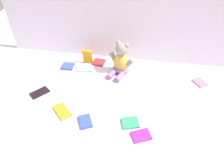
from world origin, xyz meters
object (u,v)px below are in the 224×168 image
object	(u,v)px
book_case_3	(130,123)
book_case_11	(88,57)
teddy_bear	(121,62)
book_case_10	(99,62)
book_case_8	(85,121)
book_case_9	(146,80)
book_case_4	(40,93)
book_case_6	(62,111)
book_case_5	(79,111)
book_case_2	(200,82)
book_case_0	(68,66)
book_case_1	(141,136)
book_case_7	(84,68)

from	to	relation	value
book_case_3	book_case_11	distance (m)	0.71
teddy_bear	book_case_10	world-z (taller)	teddy_bear
book_case_8	book_case_10	xyz separation A→B (m)	(-0.05, 0.63, -0.00)
book_case_9	teddy_bear	bearing A→B (deg)	-69.58
book_case_4	book_case_6	world-z (taller)	book_case_6
book_case_5	book_case_10	size ratio (longest dim) A/B	1.31
teddy_bear	book_case_2	bearing A→B (deg)	18.61
book_case_2	book_case_8	world-z (taller)	book_case_8
book_case_6	book_case_11	bearing A→B (deg)	41.69
book_case_0	teddy_bear	bearing A→B (deg)	-1.71
book_case_2	book_case_11	distance (m)	0.89
book_case_2	book_case_8	bearing A→B (deg)	178.85
book_case_1	book_case_4	world-z (taller)	book_case_1
teddy_bear	book_case_4	distance (m)	0.63
book_case_1	teddy_bear	bearing A→B (deg)	-6.60
book_case_9	book_case_10	xyz separation A→B (m)	(-0.40, 0.17, 0.00)
book_case_1	book_case_10	bearing A→B (deg)	4.91
book_case_8	book_case_9	size ratio (longest dim) A/B	0.82
book_case_3	book_case_5	world-z (taller)	book_case_3
book_case_3	book_case_7	size ratio (longest dim) A/B	0.80
book_case_4	book_case_9	bearing A→B (deg)	-121.48
book_case_7	book_case_11	size ratio (longest dim) A/B	1.05
book_case_2	book_case_5	xyz separation A→B (m)	(-0.81, -0.42, -0.00)
teddy_bear	book_case_4	xyz separation A→B (m)	(-0.53, -0.33, -0.09)
book_case_6	book_case_5	bearing A→B (deg)	-34.43
book_case_4	book_case_10	world-z (taller)	book_case_10
book_case_1	book_case_7	xyz separation A→B (m)	(-0.49, 0.57, -0.00)
teddy_bear	book_case_8	xyz separation A→B (m)	(-0.14, -0.53, -0.09)
teddy_bear	book_case_0	distance (m)	0.44
book_case_7	book_case_2	bearing A→B (deg)	74.66
book_case_11	book_case_9	bearing A→B (deg)	-14.24
teddy_bear	book_case_3	size ratio (longest dim) A/B	2.61
book_case_0	book_case_11	distance (m)	0.18
book_case_10	book_case_8	bearing A→B (deg)	102.37
book_case_6	book_case_9	size ratio (longest dim) A/B	1.12
book_case_0	book_case_9	xyz separation A→B (m)	(0.63, -0.07, -0.01)
book_case_3	book_case_4	world-z (taller)	book_case_3
book_case_0	book_case_11	bearing A→B (deg)	28.45
book_case_10	book_case_9	bearing A→B (deg)	164.62
book_case_1	book_case_3	size ratio (longest dim) A/B	1.06
book_case_10	book_case_4	bearing A→B (deg)	59.74
book_case_1	book_case_9	xyz separation A→B (m)	(0.01, 0.50, -0.00)
book_case_2	book_case_10	distance (m)	0.80
book_case_8	book_case_5	bearing A→B (deg)	102.54
book_case_4	book_case_11	xyz separation A→B (m)	(0.24, 0.42, 0.05)
book_case_8	book_case_11	distance (m)	0.63
book_case_5	book_case_11	distance (m)	0.54
book_case_2	book_case_3	world-z (taller)	book_case_3
book_case_2	book_case_6	size ratio (longest dim) A/B	0.70
book_case_3	book_case_6	world-z (taller)	book_case_3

